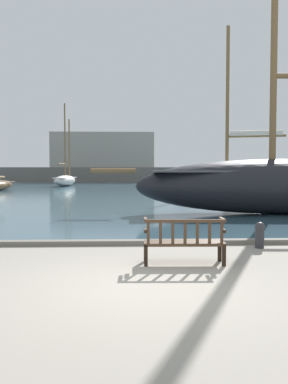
{
  "coord_description": "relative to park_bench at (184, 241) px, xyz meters",
  "views": [
    {
      "loc": [
        -0.22,
        -6.81,
        1.9
      ],
      "look_at": [
        0.46,
        10.0,
        1.0
      ],
      "focal_mm": 40.0,
      "sensor_mm": 36.0,
      "label": 1
    }
  ],
  "objects": [
    {
      "name": "quay_edge_kerb",
      "position": [
        -0.92,
        2.23,
        -0.41
      ],
      "size": [
        40.0,
        0.3,
        0.12
      ],
      "primitive_type": "cube",
      "color": "slate",
      "rests_on": "ground"
    },
    {
      "name": "ground_plane",
      "position": [
        -0.92,
        -1.62,
        -0.47
      ],
      "size": [
        160.0,
        160.0,
        0.0
      ],
      "primitive_type": "plane",
      "color": "gray"
    },
    {
      "name": "park_bench",
      "position": [
        0.0,
        0.0,
        0.0
      ],
      "size": [
        1.61,
        0.56,
        0.92
      ],
      "color": "black",
      "rests_on": "ground"
    },
    {
      "name": "sailboat_far_port",
      "position": [
        8.46,
        30.69,
        0.89
      ],
      "size": [
        11.45,
        6.2,
        14.85
      ],
      "color": "silver",
      "rests_on": "harbor_water"
    },
    {
      "name": "sailboat_centre_channel",
      "position": [
        -7.83,
        38.21,
        0.33
      ],
      "size": [
        2.44,
        6.13,
        8.92
      ],
      "color": "silver",
      "rests_on": "harbor_water"
    },
    {
      "name": "mooring_bollard",
      "position": [
        2.06,
        1.66,
        -0.12
      ],
      "size": [
        0.25,
        0.25,
        0.63
      ],
      "color": "#2D2D33",
      "rests_on": "ground"
    },
    {
      "name": "far_breakwater",
      "position": [
        -2.42,
        53.87,
        2.08
      ],
      "size": [
        42.57,
        2.4,
        7.23
      ],
      "color": "#66605B",
      "rests_on": "ground"
    },
    {
      "name": "sailboat_outer_port",
      "position": [
        5.09,
        8.8,
        0.88
      ],
      "size": [
        13.62,
        3.12,
        16.95
      ],
      "color": "black",
      "rests_on": "harbor_water"
    },
    {
      "name": "harbor_water",
      "position": [
        -0.92,
        42.38,
        -0.43
      ],
      "size": [
        100.0,
        80.0,
        0.08
      ],
      "primitive_type": "cube",
      "color": "#385666",
      "rests_on": "ground"
    }
  ]
}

